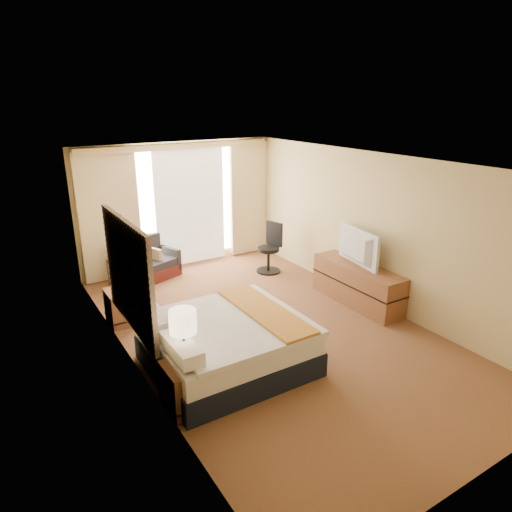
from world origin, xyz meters
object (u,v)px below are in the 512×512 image
media_dresser (357,285)px  desk_chair (270,250)px  bed (227,343)px  lamp_right (123,265)px  loveseat (145,267)px  floor_lamp (120,241)px  lamp_left (183,323)px  nightstand_left (185,386)px  television (353,247)px  nightstand_right (122,307)px

media_dresser → desk_chair: (-0.42, 2.12, 0.11)m
bed → lamp_right: (-0.76, 1.93, 0.64)m
loveseat → floor_lamp: floor_lamp is taller
bed → lamp_left: 1.13m
loveseat → lamp_left: size_ratio=2.19×
nightstand_left → lamp_left: (0.04, 0.07, 0.78)m
lamp_left → television: 3.77m
bed → loveseat: size_ratio=1.37×
television → bed: bearing=112.2°
nightstand_left → bed: bed is taller
nightstand_left → lamp_right: bearing=88.8°
loveseat → desk_chair: desk_chair is taller
bed → television: bearing=13.4°
lamp_right → nightstand_right: bearing=123.3°
nightstand_right → media_dresser: (3.70, -1.45, 0.07)m
nightstand_right → lamp_right: lamp_right is taller
media_dresser → lamp_right: size_ratio=3.14×
loveseat → television: television is taller
lamp_left → lamp_right: 2.36m
lamp_left → lamp_right: size_ratio=1.15×
television → lamp_left: bearing=115.8°
media_dresser → lamp_right: lamp_right is taller
nightstand_right → media_dresser: bearing=-21.4°
nightstand_right → desk_chair: 3.35m
nightstand_left → floor_lamp: bearing=85.2°
floor_lamp → desk_chair: bearing=-3.5°
nightstand_left → lamp_left: size_ratio=0.84×
media_dresser → floor_lamp: (-3.42, 2.30, 0.75)m
nightstand_right → television: bearing=-20.0°
lamp_left → desk_chair: bearing=43.7°
nightstand_left → loveseat: (0.91, 4.09, -0.01)m
lamp_left → bed: bearing=28.9°
floor_lamp → desk_chair: (3.00, -0.18, -0.64)m
desk_chair → floor_lamp: bearing=159.8°
nightstand_right → television: size_ratio=0.51×
nightstand_right → television: (3.65, -1.33, 0.74)m
loveseat → media_dresser: bearing=-67.9°
desk_chair → lamp_left: lamp_left is taller
nightstand_left → television: (3.65, 1.17, 0.74)m
media_dresser → lamp_left: lamp_left is taller
media_dresser → loveseat: bearing=132.6°
media_dresser → lamp_right: (-3.65, 1.37, 0.64)m
bed → nightstand_left: bearing=-148.8°
nightstand_right → lamp_right: size_ratio=0.96×
lamp_right → floor_lamp: bearing=76.0°
television → nightstand_right: bearing=78.8°
lamp_left → television: bearing=17.0°
floor_lamp → lamp_left: (-0.24, -3.28, -0.04)m
media_dresser → bed: bed is taller
loveseat → nightstand_left: bearing=-123.1°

